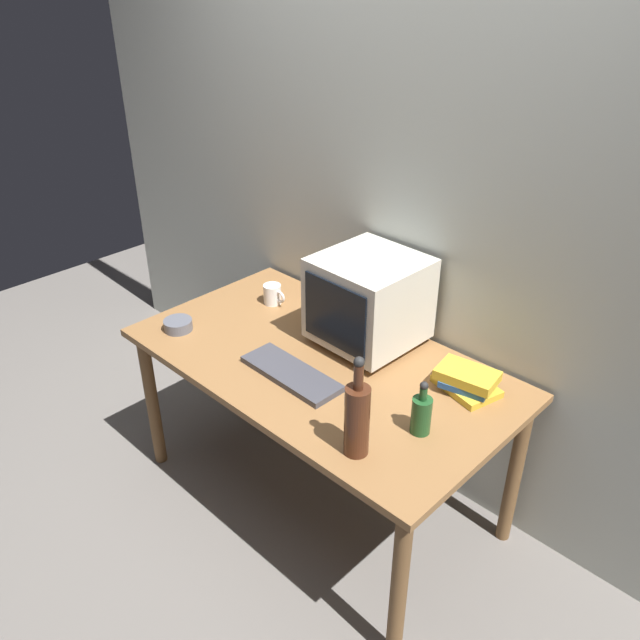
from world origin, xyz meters
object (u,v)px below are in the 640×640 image
computer_mouse (358,404)px  bottle_short (421,414)px  cd_spindle (178,325)px  bottle_tall (357,418)px  keyboard (291,373)px  crt_monitor (369,300)px  book_stack (467,381)px  mug (273,294)px

computer_mouse → bottle_short: bearing=0.0°
cd_spindle → bottle_tall: bearing=-2.6°
keyboard → computer_mouse: bearing=6.7°
crt_monitor → bottle_tall: (0.41, -0.53, -0.06)m
keyboard → cd_spindle: bearing=-169.4°
bottle_short → cd_spindle: 1.14m
computer_mouse → bottle_short: bottle_short is taller
cd_spindle → book_stack: bearing=23.3°
computer_mouse → book_stack: (0.21, 0.35, 0.02)m
crt_monitor → mug: bearing=-175.1°
book_stack → mug: size_ratio=2.10×
bottle_tall → book_stack: 0.54m
crt_monitor → bottle_short: bearing=-31.7°
mug → cd_spindle: (-0.11, -0.43, -0.02)m
cd_spindle → keyboard: bearing=9.3°
keyboard → mug: bearing=145.7°
computer_mouse → bottle_tall: 0.25m
crt_monitor → cd_spindle: bearing=-142.9°
computer_mouse → book_stack: book_stack is taller
book_stack → cd_spindle: size_ratio=2.10×
keyboard → book_stack: (0.52, 0.38, 0.03)m
crt_monitor → computer_mouse: bearing=-53.4°
crt_monitor → computer_mouse: crt_monitor is taller
crt_monitor → book_stack: crt_monitor is taller
keyboard → cd_spindle: 0.59m
book_stack → computer_mouse: bearing=-121.0°
computer_mouse → book_stack: size_ratio=0.40×
bottle_short → book_stack: 0.30m
keyboard → book_stack: book_stack is taller
bottle_short → computer_mouse: bearing=-167.7°
crt_monitor → book_stack: (0.47, -0.00, -0.15)m
computer_mouse → cd_spindle: size_ratio=0.83×
bottle_short → book_stack: bearing=93.3°
keyboard → mug: (-0.47, 0.34, 0.03)m
crt_monitor → cd_spindle: 0.81m
keyboard → computer_mouse: (0.31, 0.03, 0.01)m
computer_mouse → mug: mug is taller
crt_monitor → mug: crt_monitor is taller
bottle_tall → book_stack: bearing=82.5°
computer_mouse → book_stack: 0.41m
mug → cd_spindle: 0.45m
crt_monitor → cd_spindle: size_ratio=3.31×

